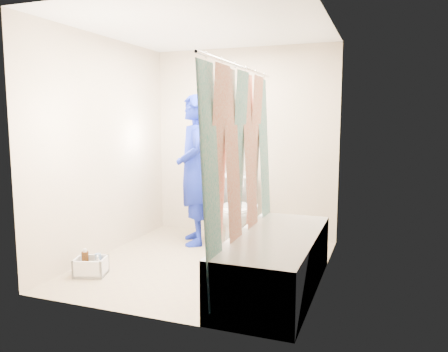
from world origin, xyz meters
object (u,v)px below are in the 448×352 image
(bathtub, at_px, (275,261))
(cleaning_caddy, at_px, (92,267))
(plumber, at_px, (194,170))
(toilet, at_px, (237,211))

(bathtub, relative_size, cleaning_caddy, 5.09)
(plumber, height_order, cleaning_caddy, plumber)
(bathtub, relative_size, toilet, 2.11)
(bathtub, xyz_separation_m, toilet, (-0.78, 1.23, 0.15))
(toilet, height_order, cleaning_caddy, toilet)
(bathtub, bearing_deg, cleaning_caddy, -171.35)
(bathtub, bearing_deg, toilet, 122.23)
(plumber, distance_m, cleaning_caddy, 1.67)
(toilet, distance_m, plumber, 0.70)
(bathtub, height_order, toilet, toilet)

